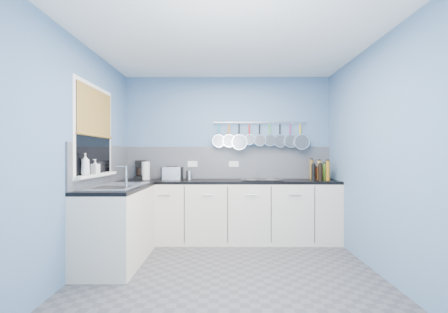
{
  "coord_description": "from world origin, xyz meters",
  "views": [
    {
      "loc": [
        -0.03,
        -3.21,
        1.27
      ],
      "look_at": [
        -0.05,
        0.75,
        1.25
      ],
      "focal_mm": 23.98,
      "sensor_mm": 36.0,
      "label": 1
    }
  ],
  "objects_px": {
    "soap_bottle_b": "(95,167)",
    "hob": "(260,179)",
    "soap_bottle_a": "(85,164)",
    "toaster": "(172,173)",
    "paper_towel": "(146,171)",
    "canister": "(189,175)",
    "coffee_maker": "(141,170)"
  },
  "relations": [
    {
      "from": "soap_bottle_b",
      "to": "hob",
      "type": "distance_m",
      "value": 2.27
    },
    {
      "from": "canister",
      "to": "toaster",
      "type": "bearing_deg",
      "value": -175.49
    },
    {
      "from": "soap_bottle_a",
      "to": "paper_towel",
      "type": "height_order",
      "value": "soap_bottle_a"
    },
    {
      "from": "toaster",
      "to": "soap_bottle_b",
      "type": "bearing_deg",
      "value": -128.61
    },
    {
      "from": "paper_towel",
      "to": "toaster",
      "type": "xyz_separation_m",
      "value": [
        0.4,
        -0.0,
        -0.04
      ]
    },
    {
      "from": "paper_towel",
      "to": "hob",
      "type": "height_order",
      "value": "paper_towel"
    },
    {
      "from": "soap_bottle_a",
      "to": "toaster",
      "type": "distance_m",
      "value": 1.51
    },
    {
      "from": "paper_towel",
      "to": "canister",
      "type": "height_order",
      "value": "paper_towel"
    },
    {
      "from": "soap_bottle_a",
      "to": "paper_towel",
      "type": "distance_m",
      "value": 1.37
    },
    {
      "from": "paper_towel",
      "to": "hob",
      "type": "bearing_deg",
      "value": -2.26
    },
    {
      "from": "soap_bottle_b",
      "to": "toaster",
      "type": "xyz_separation_m",
      "value": [
        0.69,
        1.09,
        -0.14
      ]
    },
    {
      "from": "canister",
      "to": "hob",
      "type": "relative_size",
      "value": 0.22
    },
    {
      "from": "paper_towel",
      "to": "toaster",
      "type": "height_order",
      "value": "paper_towel"
    },
    {
      "from": "toaster",
      "to": "canister",
      "type": "bearing_deg",
      "value": -1.52
    },
    {
      "from": "paper_towel",
      "to": "canister",
      "type": "xyz_separation_m",
      "value": [
        0.66,
        0.02,
        -0.07
      ]
    },
    {
      "from": "coffee_maker",
      "to": "hob",
      "type": "xyz_separation_m",
      "value": [
        1.81,
        -0.11,
        -0.14
      ]
    },
    {
      "from": "paper_towel",
      "to": "soap_bottle_b",
      "type": "bearing_deg",
      "value": -105.06
    },
    {
      "from": "soap_bottle_b",
      "to": "hob",
      "type": "xyz_separation_m",
      "value": [
        2.02,
        1.02,
        -0.23
      ]
    },
    {
      "from": "soap_bottle_a",
      "to": "toaster",
      "type": "height_order",
      "value": "soap_bottle_a"
    },
    {
      "from": "canister",
      "to": "hob",
      "type": "height_order",
      "value": "canister"
    },
    {
      "from": "soap_bottle_a",
      "to": "soap_bottle_b",
      "type": "height_order",
      "value": "soap_bottle_a"
    },
    {
      "from": "soap_bottle_b",
      "to": "soap_bottle_a",
      "type": "bearing_deg",
      "value": -90.0
    },
    {
      "from": "hob",
      "to": "soap_bottle_a",
      "type": "bearing_deg",
      "value": -148.03
    },
    {
      "from": "soap_bottle_a",
      "to": "canister",
      "type": "height_order",
      "value": "soap_bottle_a"
    },
    {
      "from": "soap_bottle_b",
      "to": "hob",
      "type": "relative_size",
      "value": 0.29
    },
    {
      "from": "paper_towel",
      "to": "coffee_maker",
      "type": "height_order",
      "value": "coffee_maker"
    },
    {
      "from": "soap_bottle_b",
      "to": "toaster",
      "type": "distance_m",
      "value": 1.3
    },
    {
      "from": "paper_towel",
      "to": "canister",
      "type": "distance_m",
      "value": 0.66
    },
    {
      "from": "paper_towel",
      "to": "canister",
      "type": "relative_size",
      "value": 2.05
    },
    {
      "from": "hob",
      "to": "toaster",
      "type": "bearing_deg",
      "value": 177.08
    },
    {
      "from": "paper_towel",
      "to": "toaster",
      "type": "distance_m",
      "value": 0.4
    },
    {
      "from": "soap_bottle_a",
      "to": "toaster",
      "type": "xyz_separation_m",
      "value": [
        0.69,
        1.33,
        -0.18
      ]
    }
  ]
}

